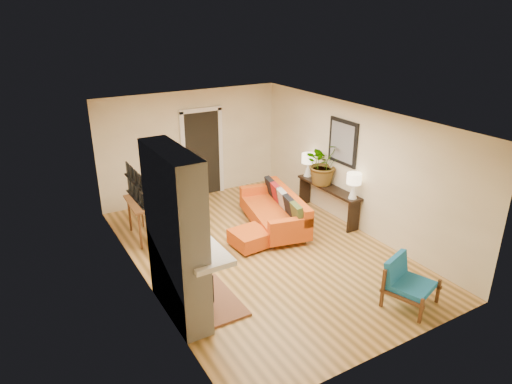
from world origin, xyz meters
TOP-DOWN VIEW (x-y plane):
  - room_shell at (0.60, 2.63)m, footprint 6.50×6.50m
  - fireplace at (-2.00, -1.00)m, footprint 1.09×1.68m
  - sofa at (0.85, 0.76)m, footprint 1.31×2.22m
  - ottoman at (-0.11, 0.24)m, footprint 0.71×0.71m
  - blue_chair at (1.10, -2.55)m, footprint 0.91×0.90m
  - dining_table at (-1.57, 1.66)m, footprint 0.82×1.81m
  - console_table at (2.07, 0.59)m, footprint 0.34×1.85m
  - lamp_near at (2.07, -0.18)m, footprint 0.30×0.30m
  - lamp_far at (2.07, 1.37)m, footprint 0.30×0.30m
  - houseplant at (2.06, 0.79)m, footprint 0.90×0.79m

SIDE VIEW (x-z plane):
  - ottoman at x=-0.11m, z-range 0.03..0.37m
  - sofa at x=0.85m, z-range -0.05..0.77m
  - blue_chair at x=1.10m, z-range 0.03..0.79m
  - console_table at x=2.07m, z-range 0.21..0.94m
  - dining_table at x=-1.57m, z-range 0.15..1.12m
  - lamp_near at x=2.07m, z-range 0.79..1.33m
  - lamp_far at x=2.07m, z-range 0.79..1.33m
  - houseplant at x=2.06m, z-range 0.73..1.68m
  - room_shell at x=0.60m, z-range -2.01..4.49m
  - fireplace at x=-2.00m, z-range -0.06..2.54m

